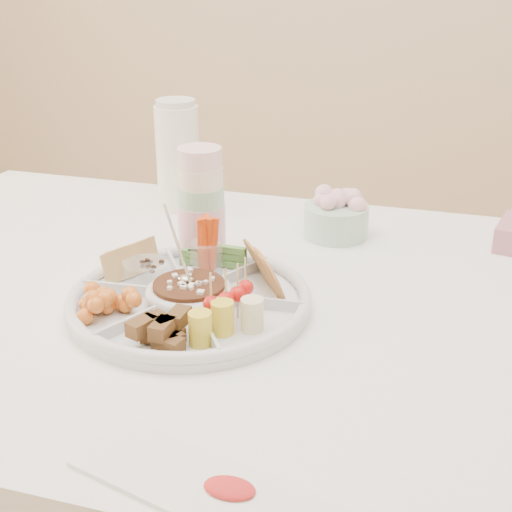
% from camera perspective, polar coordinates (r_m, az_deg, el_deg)
% --- Properties ---
extents(dining_table, '(1.52, 1.02, 0.76)m').
position_cam_1_polar(dining_table, '(1.40, -2.55, -16.90)').
color(dining_table, white).
rests_on(dining_table, floor).
extents(party_tray, '(0.41, 0.41, 0.04)m').
position_cam_1_polar(party_tray, '(1.13, -5.35, -3.25)').
color(party_tray, silver).
rests_on(party_tray, dining_table).
extents(bean_dip, '(0.12, 0.12, 0.04)m').
position_cam_1_polar(bean_dip, '(1.13, -5.36, -2.91)').
color(bean_dip, '#5D2A1C').
rests_on(bean_dip, party_tray).
extents(tortillas, '(0.11, 0.11, 0.06)m').
position_cam_1_polar(tortillas, '(1.15, 0.92, -1.43)').
color(tortillas, olive).
rests_on(tortillas, party_tray).
extents(carrot_cucumber, '(0.11, 0.11, 0.10)m').
position_cam_1_polar(carrot_cucumber, '(1.23, -3.62, 1.15)').
color(carrot_cucumber, '#D23F0D').
rests_on(carrot_cucumber, party_tray).
extents(pita_raisins, '(0.12, 0.12, 0.06)m').
position_cam_1_polar(pita_raisins, '(1.21, -9.55, -0.45)').
color(pita_raisins, tan).
rests_on(pita_raisins, party_tray).
extents(cherries, '(0.12, 0.12, 0.05)m').
position_cam_1_polar(cherries, '(1.11, -11.94, -3.49)').
color(cherries, '#C96831').
rests_on(cherries, party_tray).
extents(granola_chunks, '(0.12, 0.12, 0.05)m').
position_cam_1_polar(granola_chunks, '(1.02, -7.55, -5.78)').
color(granola_chunks, brown).
rests_on(granola_chunks, party_tray).
extents(banana_tomato, '(0.12, 0.12, 0.09)m').
position_cam_1_polar(banana_tomato, '(1.03, -0.52, -3.64)').
color(banana_tomato, '#D2BB5C').
rests_on(banana_tomato, party_tray).
extents(cup_stack, '(0.10, 0.10, 0.24)m').
position_cam_1_polar(cup_stack, '(1.28, -4.42, 4.76)').
color(cup_stack, '#B0CCA9').
rests_on(cup_stack, dining_table).
extents(thermos, '(0.12, 0.12, 0.24)m').
position_cam_1_polar(thermos, '(1.56, -6.27, 8.11)').
color(thermos, white).
rests_on(thermos, dining_table).
extents(flower_bowl, '(0.16, 0.16, 0.10)m').
position_cam_1_polar(flower_bowl, '(1.42, 6.45, 3.42)').
color(flower_bowl, '#AAC3B5').
rests_on(flower_bowl, dining_table).
extents(placemat, '(0.32, 0.17, 0.01)m').
position_cam_1_polar(placemat, '(0.80, -4.26, -17.93)').
color(placemat, white).
rests_on(placemat, dining_table).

